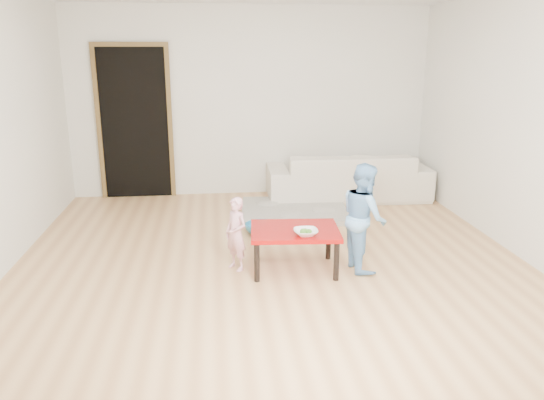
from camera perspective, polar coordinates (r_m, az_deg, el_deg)
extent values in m
cube|color=tan|center=(5.40, -0.24, -6.06)|extent=(5.00, 5.00, 0.01)
cube|color=silver|center=(7.53, -2.32, 10.44)|extent=(5.00, 0.02, 2.60)
cube|color=silver|center=(5.87, 25.01, 7.40)|extent=(0.02, 5.00, 2.60)
imported|color=beige|center=(7.46, 8.12, 2.63)|extent=(2.24, 0.92, 0.65)
cube|color=orange|center=(7.18, 4.58, 3.58)|extent=(0.58, 0.55, 0.13)
imported|color=white|center=(4.79, 3.66, -3.48)|extent=(0.22, 0.22, 0.05)
imported|color=#D9637D|center=(4.99, -3.89, -3.65)|extent=(0.29, 0.31, 0.71)
imported|color=#69BEF4|center=(5.03, 9.85, -1.79)|extent=(0.43, 0.53, 1.02)
imported|color=teal|center=(6.03, -1.18, -3.09)|extent=(0.37, 0.37, 0.11)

